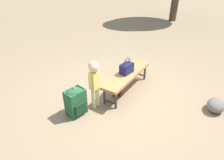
% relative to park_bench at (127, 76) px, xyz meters
% --- Properties ---
extents(ground_plane, '(40.00, 40.00, 0.00)m').
position_rel_park_bench_xyz_m(ground_plane, '(0.31, 0.02, -0.39)').
color(ground_plane, '#7F6B51').
rests_on(ground_plane, ground).
extents(park_bench, '(1.63, 0.56, 0.45)m').
position_rel_park_bench_xyz_m(park_bench, '(0.00, 0.00, 0.00)').
color(park_bench, '#9E6B3D').
rests_on(park_bench, ground).
extents(handbag, '(0.33, 0.19, 0.37)m').
position_rel_park_bench_xyz_m(handbag, '(-0.01, -0.02, 0.18)').
color(handbag, '#191E4C').
rests_on(handbag, park_bench).
extents(child_standing, '(0.28, 0.21, 1.02)m').
position_rel_park_bench_xyz_m(child_standing, '(0.88, -0.16, 0.29)').
color(child_standing, '#CCCC8C').
rests_on(child_standing, ground).
extents(backpack_large, '(0.38, 0.34, 0.61)m').
position_rel_park_bench_xyz_m(backpack_large, '(1.29, -0.30, -0.09)').
color(backpack_large, '#1E4C2D').
rests_on(backpack_large, ground).
extents(backpack_small, '(0.23, 0.25, 0.34)m').
position_rel_park_bench_xyz_m(backpack_small, '(0.29, -0.05, -0.23)').
color(backpack_small, maroon).
rests_on(backpack_small, ground).
extents(trail_rock, '(0.46, 0.34, 0.24)m').
position_rel_park_bench_xyz_m(trail_rock, '(-0.52, 1.82, -0.27)').
color(trail_rock, '#605B56').
rests_on(trail_rock, ground).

